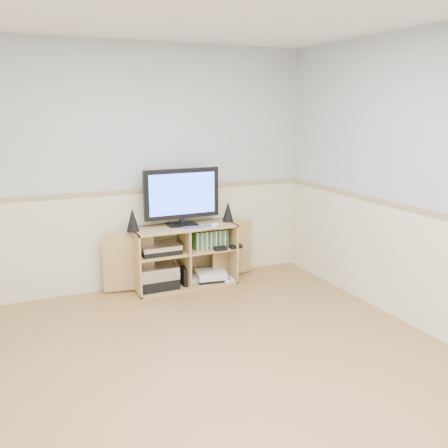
{
  "coord_description": "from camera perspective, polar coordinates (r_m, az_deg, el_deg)",
  "views": [
    {
      "loc": [
        -1.2,
        -2.76,
        1.86
      ],
      "look_at": [
        0.61,
        1.2,
        0.84
      ],
      "focal_mm": 40.0,
      "sensor_mm": 36.0,
      "label": 1
    }
  ],
  "objects": [
    {
      "name": "wall_outlet",
      "position": [
        5.59,
        -0.8,
        0.17
      ],
      "size": [
        0.12,
        0.03,
        0.12
      ],
      "primitive_type": "cube",
      "color": "white",
      "rests_on": "wall_back"
    },
    {
      "name": "mouse",
      "position": [
        5.2,
        -1.01,
        -0.08
      ],
      "size": [
        0.11,
        0.1,
        0.04
      ],
      "primitive_type": "ellipsoid",
      "rotation": [
        0.0,
        0.0,
        0.4
      ],
      "color": "white",
      "rests_on": "media_cabinet"
    },
    {
      "name": "game_cases",
      "position": [
        5.34,
        -1.57,
        -1.73
      ],
      "size": [
        0.38,
        0.13,
        0.19
      ],
      "primitive_type": "cube",
      "color": "#3F8C3F",
      "rests_on": "media_cabinet"
    },
    {
      "name": "speaker_left",
      "position": [
        5.06,
        -10.41,
        0.5
      ],
      "size": [
        0.13,
        0.13,
        0.24
      ],
      "primitive_type": "cone",
      "color": "black",
      "rests_on": "media_cabinet"
    },
    {
      "name": "monitor",
      "position": [
        5.2,
        -4.85,
        3.31
      ],
      "size": [
        0.81,
        0.18,
        0.6
      ],
      "color": "black",
      "rests_on": "media_cabinet"
    },
    {
      "name": "room",
      "position": [
        3.16,
        -2.93,
        1.4
      ],
      "size": [
        4.04,
        4.54,
        2.54
      ],
      "color": "tan",
      "rests_on": "ground"
    },
    {
      "name": "media_cabinet",
      "position": [
        5.35,
        -4.73,
        -3.47
      ],
      "size": [
        1.69,
        0.41,
        0.65
      ],
      "color": "tan",
      "rests_on": "floor"
    },
    {
      "name": "speaker_right",
      "position": [
        5.41,
        0.45,
        1.46
      ],
      "size": [
        0.12,
        0.12,
        0.22
      ],
      "primitive_type": "cone",
      "color": "black",
      "rests_on": "media_cabinet"
    },
    {
      "name": "av_components",
      "position": [
        5.25,
        -7.52,
        -5.17
      ],
      "size": [
        0.5,
        0.3,
        0.47
      ],
      "color": "black",
      "rests_on": "media_cabinet"
    },
    {
      "name": "game_consoles",
      "position": [
        5.47,
        -1.68,
        -5.93
      ],
      "size": [
        0.46,
        0.31,
        0.11
      ],
      "color": "white",
      "rests_on": "media_cabinet"
    },
    {
      "name": "keyboard",
      "position": [
        5.13,
        -2.77,
        -0.4
      ],
      "size": [
        0.34,
        0.17,
        0.01
      ],
      "primitive_type": "cube",
      "rotation": [
        0.0,
        0.0,
        -0.13
      ],
      "color": "silver",
      "rests_on": "media_cabinet"
    }
  ]
}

